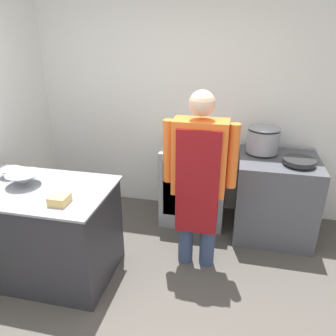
# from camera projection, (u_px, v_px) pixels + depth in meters

# --- Properties ---
(wall_back) EXTENTS (8.00, 0.05, 2.70)m
(wall_back) POSITION_uv_depth(u_px,v_px,m) (176.00, 98.00, 3.75)
(wall_back) COLOR white
(wall_back) RESTS_ON ground_plane
(prep_counter) EXTENTS (1.32, 0.79, 0.86)m
(prep_counter) POSITION_uv_depth(u_px,v_px,m) (41.00, 231.00, 2.91)
(prep_counter) COLOR #2D2D33
(prep_counter) RESTS_ON ground_plane
(stove) EXTENTS (0.80, 0.73, 0.89)m
(stove) POSITION_uv_depth(u_px,v_px,m) (275.00, 197.00, 3.48)
(stove) COLOR #4C4F56
(stove) RESTS_ON ground_plane
(fridge_unit) EXTENTS (0.71, 0.57, 0.90)m
(fridge_unit) POSITION_uv_depth(u_px,v_px,m) (194.00, 184.00, 3.75)
(fridge_unit) COLOR #93999E
(fridge_unit) RESTS_ON ground_plane
(person_cook) EXTENTS (0.64, 0.24, 1.66)m
(person_cook) POSITION_uv_depth(u_px,v_px,m) (199.00, 174.00, 2.82)
(person_cook) COLOR #38476B
(person_cook) RESTS_ON ground_plane
(mixing_bowl) EXTENTS (0.29, 0.29, 0.11)m
(mixing_bowl) POSITION_uv_depth(u_px,v_px,m) (24.00, 179.00, 2.78)
(mixing_bowl) COLOR gray
(mixing_bowl) RESTS_ON prep_counter
(small_bowl) EXTENTS (0.19, 0.19, 0.07)m
(small_bowl) POSITION_uv_depth(u_px,v_px,m) (11.00, 173.00, 2.94)
(small_bowl) COLOR gray
(small_bowl) RESTS_ON prep_counter
(plastic_tub) EXTENTS (0.14, 0.14, 0.07)m
(plastic_tub) POSITION_uv_depth(u_px,v_px,m) (59.00, 200.00, 2.48)
(plastic_tub) COLOR #D8B266
(plastic_tub) RESTS_ON prep_counter
(stock_pot) EXTENTS (0.33, 0.33, 0.29)m
(stock_pot) POSITION_uv_depth(u_px,v_px,m) (263.00, 139.00, 3.40)
(stock_pot) COLOR gray
(stock_pot) RESTS_ON stove
(saute_pan) EXTENTS (0.31, 0.31, 0.04)m
(saute_pan) POSITION_uv_depth(u_px,v_px,m) (299.00, 161.00, 3.15)
(saute_pan) COLOR #262628
(saute_pan) RESTS_ON stove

